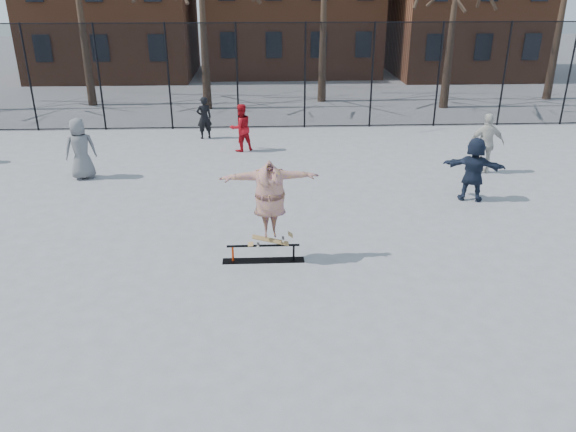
{
  "coord_description": "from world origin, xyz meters",
  "views": [
    {
      "loc": [
        -0.48,
        -8.83,
        5.59
      ],
      "look_at": [
        0.0,
        1.5,
        1.13
      ],
      "focal_mm": 35.0,
      "sensor_mm": 36.0,
      "label": 1
    }
  ],
  "objects_px": {
    "skate_rail": "(263,254)",
    "bystander_extra": "(80,149)",
    "skater": "(270,204)",
    "skateboard": "(271,242)",
    "bystander_navy": "(474,169)",
    "bystander_black": "(204,118)",
    "bystander_white": "(486,144)",
    "bystander_red": "(241,128)"
  },
  "relations": [
    {
      "from": "bystander_black",
      "to": "bystander_navy",
      "type": "height_order",
      "value": "bystander_navy"
    },
    {
      "from": "bystander_red",
      "to": "bystander_white",
      "type": "bearing_deg",
      "value": 131.32
    },
    {
      "from": "skater",
      "to": "bystander_navy",
      "type": "bearing_deg",
      "value": 26.36
    },
    {
      "from": "bystander_navy",
      "to": "skater",
      "type": "bearing_deg",
      "value": 50.35
    },
    {
      "from": "skater",
      "to": "bystander_navy",
      "type": "height_order",
      "value": "skater"
    },
    {
      "from": "skate_rail",
      "to": "skateboard",
      "type": "height_order",
      "value": "skateboard"
    },
    {
      "from": "skater",
      "to": "bystander_extra",
      "type": "relative_size",
      "value": 1.11
    },
    {
      "from": "bystander_red",
      "to": "bystander_extra",
      "type": "bearing_deg",
      "value": 0.67
    },
    {
      "from": "skate_rail",
      "to": "bystander_red",
      "type": "relative_size",
      "value": 1.08
    },
    {
      "from": "skateboard",
      "to": "bystander_white",
      "type": "xyz_separation_m",
      "value": [
        6.61,
        5.48,
        0.48
      ]
    },
    {
      "from": "skate_rail",
      "to": "bystander_red",
      "type": "height_order",
      "value": "bystander_red"
    },
    {
      "from": "bystander_black",
      "to": "bystander_white",
      "type": "bearing_deg",
      "value": 132.43
    },
    {
      "from": "bystander_white",
      "to": "bystander_navy",
      "type": "distance_m",
      "value": 2.51
    },
    {
      "from": "bystander_red",
      "to": "bystander_navy",
      "type": "height_order",
      "value": "bystander_navy"
    },
    {
      "from": "skateboard",
      "to": "bystander_extra",
      "type": "xyz_separation_m",
      "value": [
        -5.46,
        5.54,
        0.47
      ]
    },
    {
      "from": "bystander_red",
      "to": "bystander_navy",
      "type": "bearing_deg",
      "value": 113.16
    },
    {
      "from": "skateboard",
      "to": "bystander_red",
      "type": "height_order",
      "value": "bystander_red"
    },
    {
      "from": "bystander_navy",
      "to": "bystander_extra",
      "type": "bearing_deg",
      "value": 7.58
    },
    {
      "from": "bystander_black",
      "to": "bystander_red",
      "type": "xyz_separation_m",
      "value": [
        1.39,
        -1.67,
        0.04
      ]
    },
    {
      "from": "skateboard",
      "to": "skater",
      "type": "relative_size",
      "value": 0.42
    },
    {
      "from": "bystander_black",
      "to": "skate_rail",
      "type": "bearing_deg",
      "value": 80.58
    },
    {
      "from": "bystander_white",
      "to": "bystander_extra",
      "type": "height_order",
      "value": "bystander_white"
    },
    {
      "from": "bystander_red",
      "to": "bystander_black",
      "type": "bearing_deg",
      "value": -79.22
    },
    {
      "from": "bystander_red",
      "to": "skater",
      "type": "bearing_deg",
      "value": 67.04
    },
    {
      "from": "skateboard",
      "to": "bystander_navy",
      "type": "bearing_deg",
      "value": 30.97
    },
    {
      "from": "skateboard",
      "to": "bystander_navy",
      "type": "distance_m",
      "value": 6.35
    },
    {
      "from": "skate_rail",
      "to": "bystander_extra",
      "type": "relative_size",
      "value": 0.96
    },
    {
      "from": "skater",
      "to": "bystander_extra",
      "type": "height_order",
      "value": "skater"
    },
    {
      "from": "bystander_extra",
      "to": "bystander_black",
      "type": "bearing_deg",
      "value": -147.68
    },
    {
      "from": "skater",
      "to": "bystander_white",
      "type": "bearing_deg",
      "value": 35.07
    },
    {
      "from": "skate_rail",
      "to": "bystander_navy",
      "type": "height_order",
      "value": "bystander_navy"
    },
    {
      "from": "bystander_black",
      "to": "bystander_navy",
      "type": "distance_m",
      "value": 10.1
    },
    {
      "from": "skateboard",
      "to": "bystander_white",
      "type": "height_order",
      "value": "bystander_white"
    },
    {
      "from": "skate_rail",
      "to": "bystander_extra",
      "type": "xyz_separation_m",
      "value": [
        -5.3,
        5.54,
        0.76
      ]
    },
    {
      "from": "skate_rail",
      "to": "bystander_navy",
      "type": "relative_size",
      "value": 1.0
    },
    {
      "from": "skate_rail",
      "to": "bystander_black",
      "type": "bearing_deg",
      "value": 102.0
    },
    {
      "from": "bystander_navy",
      "to": "bystander_extra",
      "type": "height_order",
      "value": "bystander_extra"
    },
    {
      "from": "skate_rail",
      "to": "skateboard",
      "type": "distance_m",
      "value": 0.32
    },
    {
      "from": "skateboard",
      "to": "bystander_extra",
      "type": "distance_m",
      "value": 7.79
    },
    {
      "from": "skateboard",
      "to": "bystander_extra",
      "type": "height_order",
      "value": "bystander_extra"
    },
    {
      "from": "bystander_black",
      "to": "bystander_extra",
      "type": "height_order",
      "value": "bystander_extra"
    },
    {
      "from": "skater",
      "to": "bystander_navy",
      "type": "relative_size",
      "value": 1.17
    }
  ]
}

